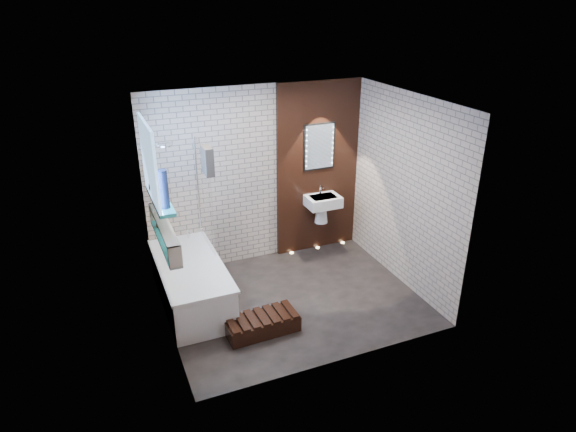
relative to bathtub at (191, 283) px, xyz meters
name	(u,v)px	position (x,y,z in m)	size (l,w,h in m)	color
ground	(292,300)	(1.22, -0.45, -0.29)	(3.20, 3.20, 0.00)	black
room_shell	(293,209)	(1.22, -0.45, 1.01)	(3.24, 3.20, 2.60)	#BAA494
walnut_panel	(318,169)	(2.17, 0.82, 1.01)	(1.30, 0.06, 2.60)	black
clerestory_window	(151,170)	(-0.34, -0.10, 1.61)	(0.18, 1.00, 0.94)	#7FADE0
display_niche	(164,233)	(-0.31, -0.30, 0.91)	(0.14, 1.30, 0.26)	teal
bathtub	(191,283)	(0.00, 0.00, 0.00)	(0.79, 1.74, 0.70)	white
bath_screen	(205,196)	(0.35, 0.44, 0.99)	(0.01, 0.78, 1.40)	white
towel	(207,161)	(0.35, 0.15, 1.56)	(0.10, 0.27, 0.35)	black
shower_head	(165,145)	(-0.08, 0.50, 1.71)	(0.18, 0.18, 0.02)	silver
washbasin	(323,205)	(2.17, 0.62, 0.50)	(0.50, 0.36, 0.58)	white
led_mirror	(319,147)	(2.17, 0.78, 1.36)	(0.50, 0.02, 0.70)	black
walnut_step	(262,324)	(0.62, -0.93, -0.20)	(0.86, 0.38, 0.19)	black
niche_bottles	(165,235)	(-0.31, -0.30, 0.88)	(0.07, 0.93, 0.17)	maroon
sill_vases	(160,187)	(-0.28, -0.11, 1.40)	(0.22, 0.57, 0.44)	white
floor_uplights	(318,247)	(2.17, 0.75, -0.29)	(0.96, 0.06, 0.01)	#FFD899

